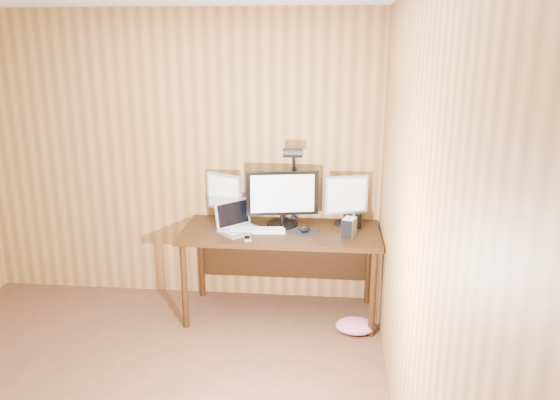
# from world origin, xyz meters

# --- Properties ---
(room_shell) EXTENTS (4.00, 4.00, 4.00)m
(room_shell) POSITION_xyz_m (0.00, 0.00, 1.25)
(room_shell) COLOR #563321
(room_shell) RESTS_ON ground
(desk) EXTENTS (1.60, 0.70, 0.75)m
(desk) POSITION_xyz_m (0.93, 1.70, 0.63)
(desk) COLOR black
(desk) RESTS_ON floor
(monitor_center) EXTENTS (0.59, 0.26, 0.46)m
(monitor_center) POSITION_xyz_m (0.93, 1.76, 0.99)
(monitor_center) COLOR black
(monitor_center) RESTS_ON desk
(monitor_left) EXTENTS (0.33, 0.21, 0.41)m
(monitor_left) POSITION_xyz_m (0.43, 1.84, 0.97)
(monitor_left) COLOR black
(monitor_left) RESTS_ON desk
(monitor_right) EXTENTS (0.36, 0.17, 0.42)m
(monitor_right) POSITION_xyz_m (1.46, 1.84, 0.97)
(monitor_right) COLOR black
(monitor_right) RESTS_ON desk
(laptop) EXTENTS (0.41, 0.41, 0.24)m
(laptop) POSITION_xyz_m (0.58, 1.60, 0.81)
(laptop) COLOR silver
(laptop) RESTS_ON desk
(keyboard) EXTENTS (0.47, 0.18, 0.02)m
(keyboard) POSITION_xyz_m (0.74, 1.58, 0.76)
(keyboard) COLOR white
(keyboard) RESTS_ON desk
(mousepad) EXTENTS (0.26, 0.23, 0.00)m
(mousepad) POSITION_xyz_m (1.12, 1.62, 0.75)
(mousepad) COLOR black
(mousepad) RESTS_ON desk
(mouse) EXTENTS (0.08, 0.12, 0.04)m
(mouse) POSITION_xyz_m (1.12, 1.62, 0.77)
(mouse) COLOR black
(mouse) RESTS_ON mousepad
(hard_drive) EXTENTS (0.12, 0.15, 0.14)m
(hard_drive) POSITION_xyz_m (1.48, 1.55, 0.82)
(hard_drive) COLOR silver
(hard_drive) RESTS_ON desk
(phone) EXTENTS (0.08, 0.12, 0.02)m
(phone) POSITION_xyz_m (0.69, 1.40, 0.76)
(phone) COLOR silver
(phone) RESTS_ON desk
(speaker) EXTENTS (0.05, 0.05, 0.13)m
(speaker) POSITION_xyz_m (1.56, 1.74, 0.81)
(speaker) COLOR black
(speaker) RESTS_ON desk
(desk_lamp) EXTENTS (0.16, 0.23, 0.69)m
(desk_lamp) POSITION_xyz_m (1.01, 1.85, 1.18)
(desk_lamp) COLOR black
(desk_lamp) RESTS_ON desk
(fabric_pile) EXTENTS (0.35, 0.30, 0.10)m
(fabric_pile) POSITION_xyz_m (1.55, 1.39, 0.05)
(fabric_pile) COLOR #D36695
(fabric_pile) RESTS_ON floor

